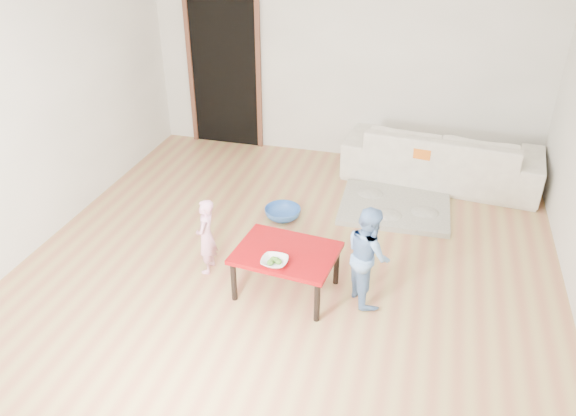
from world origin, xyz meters
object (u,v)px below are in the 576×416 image
at_px(red_table, 286,271).
at_px(child_pink, 206,236).
at_px(child_blue, 368,255).
at_px(sofa, 442,155).
at_px(bowl, 275,262).
at_px(basin, 283,213).

height_order(red_table, child_pink, child_pink).
bearing_deg(child_blue, sofa, -41.82).
height_order(bowl, child_blue, child_blue).
bearing_deg(bowl, red_table, 79.32).
xyz_separation_m(red_table, child_blue, (0.69, 0.09, 0.24)).
xyz_separation_m(child_pink, child_blue, (1.48, -0.02, 0.08)).
xyz_separation_m(sofa, bowl, (-1.27, -2.81, 0.12)).
bearing_deg(sofa, bowl, 71.40).
bearing_deg(child_blue, bowl, 83.12).
relative_size(child_pink, basin, 1.89).
distance_m(sofa, child_pink, 3.20).
height_order(sofa, basin, sofa).
bearing_deg(child_blue, basin, 14.02).
xyz_separation_m(bowl, child_pink, (-0.75, 0.33, -0.08)).
xyz_separation_m(red_table, basin, (-0.37, 1.20, -0.15)).
xyz_separation_m(bowl, basin, (-0.33, 1.42, -0.39)).
xyz_separation_m(sofa, basin, (-1.60, -1.39, -0.27)).
bearing_deg(child_pink, child_blue, 83.82).
bearing_deg(basin, sofa, 41.08).
height_order(red_table, bowl, bowl).
height_order(child_blue, basin, child_blue).
relative_size(sofa, child_blue, 2.52).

